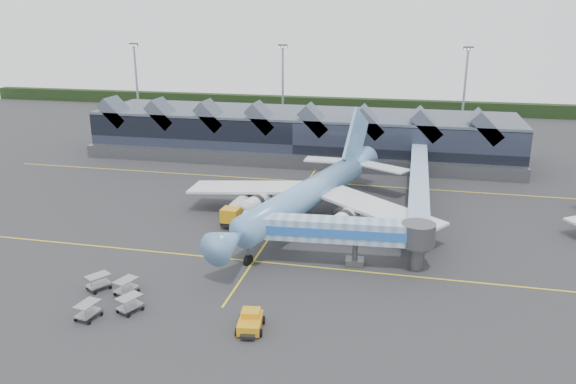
% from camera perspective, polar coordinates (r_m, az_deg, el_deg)
% --- Properties ---
extents(ground, '(260.00, 260.00, 0.00)m').
position_cam_1_polar(ground, '(78.34, -1.90, -4.66)').
color(ground, '#252628').
rests_on(ground, ground).
extents(taxi_stripes, '(120.00, 60.00, 0.01)m').
position_cam_1_polar(taxi_stripes, '(87.40, -0.25, -2.23)').
color(taxi_stripes, yellow).
rests_on(taxi_stripes, ground).
extents(tree_line_far, '(260.00, 4.00, 4.00)m').
position_cam_1_polar(tree_line_far, '(183.15, 6.87, 8.81)').
color(tree_line_far, black).
rests_on(tree_line_far, ground).
extents(terminal, '(90.00, 22.25, 12.52)m').
position_cam_1_polar(terminal, '(122.33, 1.37, 5.92)').
color(terminal, black).
rests_on(terminal, ground).
extents(light_masts, '(132.40, 42.56, 22.45)m').
position_cam_1_polar(light_masts, '(134.03, 13.90, 9.75)').
color(light_masts, '#94989C').
rests_on(light_masts, ground).
extents(main_airliner, '(39.51, 46.40, 15.17)m').
position_cam_1_polar(main_airliner, '(83.12, 2.33, -0.06)').
color(main_airliner, '#6794D1').
rests_on(main_airliner, ground).
extents(jet_bridge, '(23.68, 4.97, 6.02)m').
position_cam_1_polar(jet_bridge, '(68.95, 6.12, -4.07)').
color(jet_bridge, '#749BC2').
rests_on(jet_bridge, ground).
extents(fuel_truck, '(3.37, 10.18, 3.39)m').
position_cam_1_polar(fuel_truck, '(84.84, -4.88, -1.56)').
color(fuel_truck, black).
rests_on(fuel_truck, ground).
extents(pushback_tug, '(3.06, 4.33, 1.80)m').
position_cam_1_polar(pushback_tug, '(56.73, -3.85, -13.02)').
color(pushback_tug, orange).
rests_on(pushback_tug, ground).
extents(baggage_carts, '(8.48, 8.87, 1.76)m').
position_cam_1_polar(baggage_carts, '(64.01, -17.55, -9.91)').
color(baggage_carts, '#94979C').
rests_on(baggage_carts, ground).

